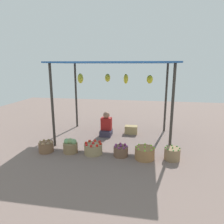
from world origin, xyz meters
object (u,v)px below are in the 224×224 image
Objects in this scene: basket_green_chilies at (172,154)px; basket_potatoes at (46,147)px; basket_cabbages at (70,146)px; wooden_crate_near_vendor at (131,130)px; basket_limes at (145,153)px; basket_red_tomatoes at (93,149)px; basket_purple_onions at (121,151)px; vendor_person at (106,126)px.

basket_potatoes is at bearing -178.28° from basket_green_chilies.
basket_potatoes is 0.65m from basket_cabbages.
wooden_crate_near_vendor is (2.09, 1.85, -0.00)m from basket_potatoes.
basket_limes is 1.28× the size of basket_green_chilies.
basket_purple_onions is (0.72, -0.01, -0.01)m from basket_red_tomatoes.
basket_purple_onions is 1.76m from wooden_crate_near_vendor.
basket_red_tomatoes is (-0.05, -1.46, -0.16)m from vendor_person.
vendor_person is at bearing 88.14° from basket_red_tomatoes.
basket_cabbages is at bearing -179.48° from basket_green_chilies.
basket_green_chilies reaches higher than basket_potatoes.
basket_cabbages reaches higher than basket_limes.
basket_green_chilies is at bearing -57.03° from wooden_crate_near_vendor.
basket_green_chilies is at bearing -37.22° from vendor_person.
vendor_person is 1.98m from basket_limes.
basket_purple_onions is at bearing 2.54° from basket_potatoes.
basket_potatoes is at bearing -175.45° from basket_red_tomatoes.
basket_cabbages is at bearing -129.09° from wooden_crate_near_vendor.
basket_red_tomatoes and basket_green_chilies have the same top height.
wooden_crate_near_vendor is (1.44, 1.77, -0.04)m from basket_cabbages.
basket_red_tomatoes is (0.61, 0.03, -0.03)m from basket_cabbages.
basket_cabbages is 1.92m from basket_limes.
vendor_person is 1.46m from basket_red_tomatoes.
basket_cabbages reaches higher than wooden_crate_near_vendor.
basket_cabbages reaches higher than basket_potatoes.
basket_potatoes is at bearing -173.51° from basket_cabbages.
basket_cabbages is (-0.66, -1.48, -0.13)m from vendor_person.
basket_limes is 1.88m from wooden_crate_near_vendor.
wooden_crate_near_vendor is (-0.48, 1.81, -0.01)m from basket_limes.
basket_cabbages is 0.84× the size of basket_red_tomatoes.
wooden_crate_near_vendor is at bearing 41.49° from basket_potatoes.
wooden_crate_near_vendor is at bearing 64.55° from basket_red_tomatoes.
basket_red_tomatoes is 1.94m from wooden_crate_near_vendor.
vendor_person is 2.42m from basket_green_chilies.
basket_green_chilies is 0.92× the size of wooden_crate_near_vendor.
basket_limes is at bearing -50.26° from vendor_person.
basket_purple_onions is at bearing 174.84° from basket_limes.
vendor_person is at bearing -159.58° from wooden_crate_near_vendor.
basket_purple_onions is at bearing 0.60° from basket_cabbages.
vendor_person is 1.63m from basket_cabbages.
basket_potatoes is 2.79m from wooden_crate_near_vendor.
basket_potatoes is 0.82× the size of basket_red_tomatoes.
vendor_person is at bearing 142.78° from basket_green_chilies.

